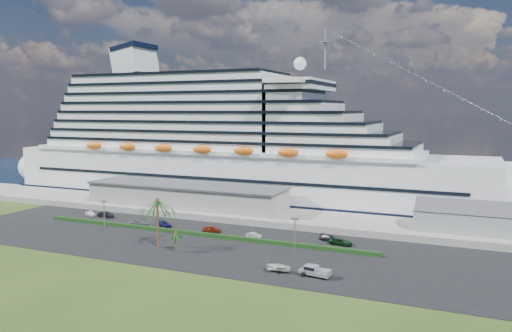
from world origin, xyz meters
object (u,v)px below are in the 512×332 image
at_px(pickup_truck, 314,271).
at_px(boat_trailer, 279,267).
at_px(parked_car_3, 164,224).
at_px(cruise_ship, 232,149).

distance_m(pickup_truck, boat_trailer, 6.78).
height_order(parked_car_3, pickup_truck, pickup_truck).
relative_size(cruise_ship, boat_trailer, 34.85).
bearing_deg(parked_car_3, pickup_truck, -90.62).
xyz_separation_m(cruise_ship, pickup_truck, (48.42, -65.02, -15.49)).
distance_m(cruise_ship, parked_car_3, 46.44).
bearing_deg(pickup_truck, parked_car_3, 155.26).
bearing_deg(boat_trailer, parked_car_3, 151.44).
xyz_separation_m(pickup_truck, boat_trailer, (-6.78, -0.19, -0.07)).
relative_size(cruise_ship, pickup_truck, 32.66).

